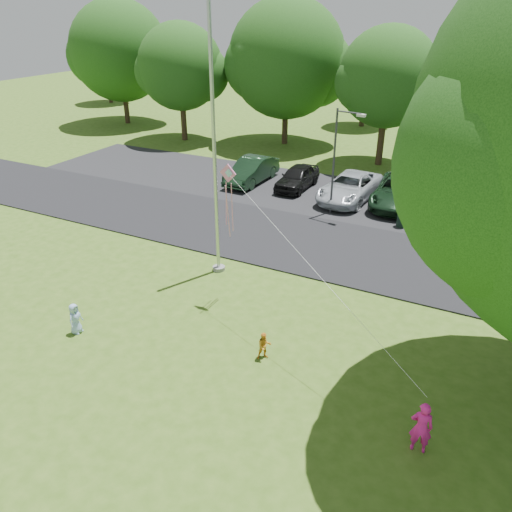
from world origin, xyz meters
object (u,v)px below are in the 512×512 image
at_px(street_lamp, 338,153).
at_px(trash_can, 402,220).
at_px(child_yellow, 264,346).
at_px(flagpole, 215,172).
at_px(kite, 232,190).
at_px(child_blue, 75,319).
at_px(woman, 421,427).

relative_size(street_lamp, trash_can, 6.44).
xyz_separation_m(street_lamp, child_yellow, (1.97, -12.19, -2.76)).
relative_size(flagpole, trash_can, 12.05).
height_order(trash_can, kite, kite).
bearing_deg(child_yellow, child_blue, 153.79).
bearing_deg(woman, flagpole, -41.35).
relative_size(flagpole, street_lamp, 1.87).
bearing_deg(child_blue, flagpole, -21.86).
xyz_separation_m(flagpole, child_blue, (-1.95, -5.86, -3.63)).
xyz_separation_m(woman, child_blue, (-11.00, -0.13, -0.19)).
height_order(trash_can, child_yellow, child_yellow).
bearing_deg(street_lamp, kite, -82.72).
xyz_separation_m(trash_can, child_yellow, (-1.52, -12.02, 0.03)).
height_order(street_lamp, trash_can, street_lamp).
bearing_deg(child_yellow, street_lamp, 58.22).
relative_size(street_lamp, kite, 0.68).
bearing_deg(woman, street_lamp, -72.34).
relative_size(trash_can, kite, 0.11).
relative_size(woman, child_yellow, 1.62).
bearing_deg(street_lamp, child_blue, -96.53).
distance_m(flagpole, child_blue, 7.16).
relative_size(trash_can, child_yellow, 0.92).
height_order(trash_can, woman, woman).
bearing_deg(trash_can, kite, -112.75).
bearing_deg(street_lamp, woman, -53.18).
bearing_deg(street_lamp, child_yellow, -70.65).
relative_size(street_lamp, child_yellow, 5.90).
bearing_deg(woman, child_yellow, -25.81).
relative_size(flagpole, woman, 6.82).
bearing_deg(flagpole, kite, -45.14).
distance_m(flagpole, child_yellow, 7.02).
relative_size(street_lamp, woman, 3.64).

